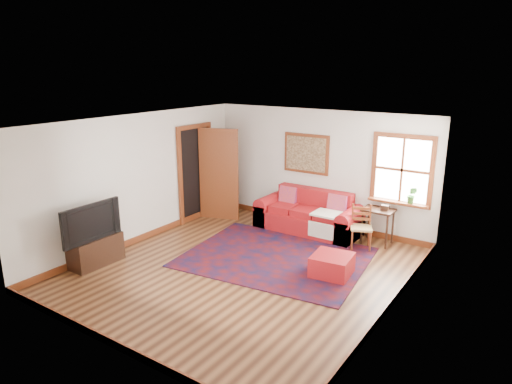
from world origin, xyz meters
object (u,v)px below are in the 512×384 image
Objects in this scene: ladder_back_chair at (361,225)px; media_cabinet at (96,250)px; red_ottoman at (332,265)px; side_table at (378,215)px; red_leather_sofa at (309,218)px.

ladder_back_chair reaches higher than media_cabinet.
side_table reaches higher than red_ottoman.
side_table is (0.13, 1.78, 0.40)m from red_ottoman.
red_leather_sofa is at bearing -176.79° from side_table.
red_leather_sofa reaches higher than ladder_back_chair.
media_cabinet reaches higher than red_ottoman.
media_cabinet is (-3.55, -3.29, -0.20)m from ladder_back_chair.
red_ottoman is at bearing -94.13° from side_table.
red_ottoman is 1.42m from ladder_back_chair.
red_ottoman is 0.88× the size of side_table.
side_table is 5.25m from media_cabinet.
red_ottoman is (1.32, -1.70, -0.10)m from red_leather_sofa.
media_cabinet is at bearing -122.56° from red_leather_sofa.
red_leather_sofa is 1.30m from ladder_back_chair.
ladder_back_chair is at bearing -115.94° from side_table.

